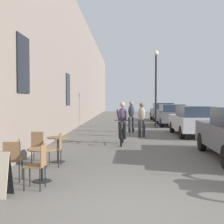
{
  "coord_description": "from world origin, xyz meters",
  "views": [
    {
      "loc": [
        -0.26,
        -4.75,
        1.77
      ],
      "look_at": [
        -0.75,
        10.09,
        1.2
      ],
      "focal_mm": 48.96,
      "sensor_mm": 36.0,
      "label": 1
    }
  ],
  "objects_px": {
    "pedestrian_mid": "(131,115)",
    "parked_car_third": "(171,115)",
    "cafe_chair_mid_toward_street": "(57,147)",
    "street_lamp": "(156,79)",
    "cyclist_on_bicycle": "(122,124)",
    "cafe_chair_mid_toward_wall": "(38,144)",
    "cafe_table_mid": "(58,144)",
    "parked_car_second": "(193,120)",
    "cafe_table_near": "(42,158)",
    "pedestrian_near": "(142,118)",
    "parked_car_fourth": "(162,111)",
    "cafe_chair_near_toward_street": "(12,158)",
    "cafe_chair_near_toward_wall": "(38,163)"
  },
  "relations": [
    {
      "from": "pedestrian_mid",
      "to": "parked_car_third",
      "type": "height_order",
      "value": "pedestrian_mid"
    },
    {
      "from": "cafe_chair_mid_toward_street",
      "to": "street_lamp",
      "type": "bearing_deg",
      "value": 70.97
    },
    {
      "from": "cyclist_on_bicycle",
      "to": "street_lamp",
      "type": "xyz_separation_m",
      "value": [
        2.12,
        7.03,
        2.3
      ]
    },
    {
      "from": "cafe_chair_mid_toward_wall",
      "to": "parked_car_third",
      "type": "xyz_separation_m",
      "value": [
        5.8,
        12.83,
        0.26
      ]
    },
    {
      "from": "cafe_chair_mid_toward_street",
      "to": "cafe_chair_mid_toward_wall",
      "type": "bearing_deg",
      "value": 143.22
    },
    {
      "from": "cafe_chair_mid_toward_street",
      "to": "cafe_table_mid",
      "type": "bearing_deg",
      "value": 97.87
    },
    {
      "from": "pedestrian_mid",
      "to": "parked_car_second",
      "type": "bearing_deg",
      "value": -27.21
    },
    {
      "from": "cafe_table_near",
      "to": "pedestrian_near",
      "type": "bearing_deg",
      "value": 71.69
    },
    {
      "from": "cafe_table_near",
      "to": "pedestrian_near",
      "type": "relative_size",
      "value": 0.43
    },
    {
      "from": "cafe_table_mid",
      "to": "cyclist_on_bicycle",
      "type": "height_order",
      "value": "cyclist_on_bicycle"
    },
    {
      "from": "parked_car_fourth",
      "to": "parked_car_second",
      "type": "bearing_deg",
      "value": -90.01
    },
    {
      "from": "pedestrian_mid",
      "to": "parked_car_third",
      "type": "relative_size",
      "value": 0.41
    },
    {
      "from": "cafe_chair_mid_toward_wall",
      "to": "pedestrian_mid",
      "type": "bearing_deg",
      "value": 70.81
    },
    {
      "from": "cafe_chair_near_toward_street",
      "to": "cafe_table_mid",
      "type": "bearing_deg",
      "value": 76.09
    },
    {
      "from": "parked_car_second",
      "to": "parked_car_fourth",
      "type": "bearing_deg",
      "value": 89.99
    },
    {
      "from": "cyclist_on_bicycle",
      "to": "parked_car_third",
      "type": "distance_m",
      "value": 9.68
    },
    {
      "from": "pedestrian_near",
      "to": "parked_car_second",
      "type": "height_order",
      "value": "pedestrian_near"
    },
    {
      "from": "parked_car_fourth",
      "to": "street_lamp",
      "type": "bearing_deg",
      "value": -100.67
    },
    {
      "from": "cafe_table_mid",
      "to": "parked_car_second",
      "type": "bearing_deg",
      "value": 51.29
    },
    {
      "from": "cafe_table_near",
      "to": "street_lamp",
      "type": "xyz_separation_m",
      "value": [
        3.87,
        12.81,
        2.59
      ]
    },
    {
      "from": "cyclist_on_bicycle",
      "to": "parked_car_fourth",
      "type": "distance_m",
      "value": 14.96
    },
    {
      "from": "parked_car_fourth",
      "to": "cafe_chair_mid_toward_wall",
      "type": "bearing_deg",
      "value": -107.97
    },
    {
      "from": "cafe_table_near",
      "to": "cyclist_on_bicycle",
      "type": "xyz_separation_m",
      "value": [
        1.75,
        5.78,
        0.29
      ]
    },
    {
      "from": "cafe_table_mid",
      "to": "cafe_table_near",
      "type": "bearing_deg",
      "value": -87.52
    },
    {
      "from": "cafe_chair_near_toward_street",
      "to": "cafe_table_mid",
      "type": "xyz_separation_m",
      "value": [
        0.54,
        2.17,
        0.0
      ]
    },
    {
      "from": "cafe_chair_near_toward_street",
      "to": "cafe_chair_mid_toward_wall",
      "type": "height_order",
      "value": "same"
    },
    {
      "from": "cafe_table_near",
      "to": "parked_car_fourth",
      "type": "bearing_deg",
      "value": 75.41
    },
    {
      "from": "cafe_table_mid",
      "to": "cafe_chair_mid_toward_street",
      "type": "relative_size",
      "value": 0.81
    },
    {
      "from": "cafe_chair_near_toward_street",
      "to": "parked_car_second",
      "type": "distance_m",
      "value": 10.66
    },
    {
      "from": "parked_car_fourth",
      "to": "parked_car_third",
      "type": "bearing_deg",
      "value": -91.45
    },
    {
      "from": "cafe_table_mid",
      "to": "cyclist_on_bicycle",
      "type": "distance_m",
      "value": 4.13
    },
    {
      "from": "cafe_chair_near_toward_wall",
      "to": "parked_car_second",
      "type": "distance_m",
      "value": 10.71
    },
    {
      "from": "cafe_chair_near_toward_wall",
      "to": "pedestrian_mid",
      "type": "bearing_deg",
      "value": 78.72
    },
    {
      "from": "cafe_chair_mid_toward_street",
      "to": "pedestrian_mid",
      "type": "xyz_separation_m",
      "value": [
        2.27,
        8.81,
        0.46
      ]
    },
    {
      "from": "cafe_chair_mid_toward_street",
      "to": "parked_car_second",
      "type": "height_order",
      "value": "parked_car_second"
    },
    {
      "from": "cafe_chair_mid_toward_street",
      "to": "pedestrian_near",
      "type": "height_order",
      "value": "pedestrian_near"
    },
    {
      "from": "parked_car_third",
      "to": "cafe_table_near",
      "type": "bearing_deg",
      "value": -109.12
    },
    {
      "from": "cafe_table_mid",
      "to": "cafe_chair_mid_toward_wall",
      "type": "bearing_deg",
      "value": -172.28
    },
    {
      "from": "cafe_chair_near_toward_wall",
      "to": "parked_car_second",
      "type": "relative_size",
      "value": 0.21
    },
    {
      "from": "cafe_chair_near_toward_street",
      "to": "parked_car_second",
      "type": "xyz_separation_m",
      "value": [
        5.91,
        8.87,
        0.25
      ]
    },
    {
      "from": "cafe_table_near",
      "to": "parked_car_third",
      "type": "height_order",
      "value": "parked_car_third"
    },
    {
      "from": "cafe_table_near",
      "to": "cafe_table_mid",
      "type": "relative_size",
      "value": 1.0
    },
    {
      "from": "pedestrian_near",
      "to": "parked_car_fourth",
      "type": "relative_size",
      "value": 0.38
    },
    {
      "from": "pedestrian_mid",
      "to": "cyclist_on_bicycle",
      "type": "bearing_deg",
      "value": -96.27
    },
    {
      "from": "street_lamp",
      "to": "parked_car_third",
      "type": "distance_m",
      "value": 3.35
    },
    {
      "from": "cafe_chair_mid_toward_wall",
      "to": "cafe_chair_near_toward_street",
      "type": "bearing_deg",
      "value": -89.4
    },
    {
      "from": "cafe_table_mid",
      "to": "pedestrian_mid",
      "type": "bearing_deg",
      "value": 74.16
    },
    {
      "from": "cafe_chair_near_toward_wall",
      "to": "parked_car_fourth",
      "type": "bearing_deg",
      "value": 75.99
    },
    {
      "from": "cafe_chair_mid_toward_wall",
      "to": "parked_car_second",
      "type": "relative_size",
      "value": 0.21
    },
    {
      "from": "cafe_chair_mid_toward_street",
      "to": "parked_car_fourth",
      "type": "height_order",
      "value": "parked_car_fourth"
    }
  ]
}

